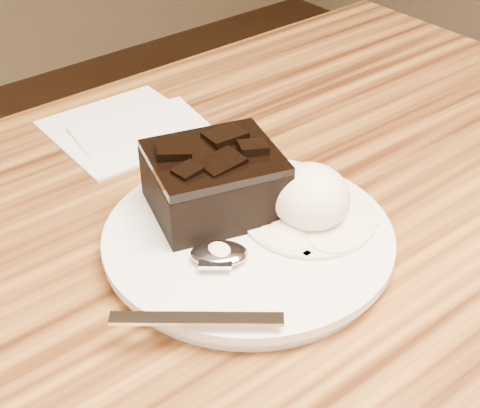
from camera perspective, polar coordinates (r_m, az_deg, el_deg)
plate at (r=0.57m, az=0.64°, el=-2.98°), size 0.22×0.22×0.02m
brownie at (r=0.58m, az=-1.99°, el=1.49°), size 0.12×0.11×0.05m
ice_cream_scoop at (r=0.57m, az=5.48°, el=0.57°), size 0.06×0.06×0.05m
melt_puddle at (r=0.58m, az=5.37°, el=-1.03°), size 0.11×0.11×0.00m
spoon at (r=0.54m, az=-1.61°, el=-4.01°), size 0.15×0.13×0.01m
napkin at (r=0.74m, az=-8.92°, el=5.87°), size 0.14×0.14×0.01m
crumb_a at (r=0.54m, az=5.21°, el=-3.97°), size 0.01×0.01×0.00m
crumb_b at (r=0.55m, az=6.38°, el=-3.55°), size 0.01×0.01×0.00m
crumb_c at (r=0.60m, az=2.78°, el=0.41°), size 0.01×0.01×0.00m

